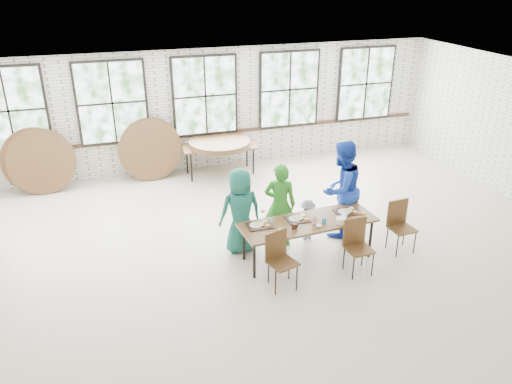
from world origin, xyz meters
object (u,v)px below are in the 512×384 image
(dining_table, at_px, (308,224))
(chair_near_left, at_px, (279,255))
(storage_table, at_px, (220,148))
(chair_near_right, at_px, (357,241))

(dining_table, distance_m, chair_near_left, 0.97)
(chair_near_left, distance_m, storage_table, 4.93)
(storage_table, bearing_deg, chair_near_right, -71.32)
(chair_near_right, height_order, storage_table, chair_near_right)
(chair_near_left, bearing_deg, storage_table, 69.39)
(storage_table, bearing_deg, dining_table, -77.73)
(dining_table, xyz_separation_m, chair_near_left, (-0.76, -0.59, -0.13))
(chair_near_left, xyz_separation_m, chair_near_right, (1.39, 0.00, 0.00))
(dining_table, height_order, storage_table, same)
(dining_table, relative_size, storage_table, 1.31)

